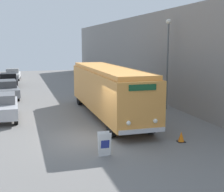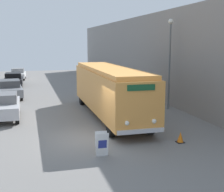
% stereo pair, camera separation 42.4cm
% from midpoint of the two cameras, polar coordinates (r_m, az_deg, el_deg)
% --- Properties ---
extents(ground_plane, '(80.00, 80.00, 0.00)m').
position_cam_midpoint_polar(ground_plane, '(15.56, -2.76, -7.84)').
color(ground_plane, slate).
extents(building_wall_right, '(0.30, 60.00, 7.15)m').
position_cam_midpoint_polar(building_wall_right, '(26.73, 8.40, 7.22)').
color(building_wall_right, gray).
rests_on(building_wall_right, ground_plane).
extents(vintage_bus, '(2.43, 11.60, 3.16)m').
position_cam_midpoint_polar(vintage_bus, '(19.81, 0.13, 1.32)').
color(vintage_bus, black).
rests_on(vintage_bus, ground_plane).
extents(sign_board, '(0.52, 0.38, 1.03)m').
position_cam_midpoint_polar(sign_board, '(13.18, -0.92, -8.83)').
color(sign_board, gray).
rests_on(sign_board, ground_plane).
extents(streetlamp, '(0.36, 0.36, 6.31)m').
position_cam_midpoint_polar(streetlamp, '(22.31, 11.09, 8.02)').
color(streetlamp, '#595E60').
rests_on(streetlamp, ground_plane).
extents(parked_car_near, '(1.78, 4.38, 1.59)m').
position_cam_midpoint_polar(parked_car_near, '(20.42, -18.44, -1.74)').
color(parked_car_near, black).
rests_on(parked_car_near, ground_plane).
extents(parked_car_mid, '(2.25, 4.74, 1.55)m').
position_cam_midpoint_polar(parked_car_mid, '(28.04, -17.72, 1.24)').
color(parked_car_mid, black).
rests_on(parked_car_mid, ground_plane).
extents(parked_car_far, '(1.98, 4.26, 1.43)m').
position_cam_midpoint_polar(parked_car_far, '(35.84, -17.26, 2.91)').
color(parked_car_far, black).
rests_on(parked_car_far, ground_plane).
extents(parked_car_distant, '(1.92, 4.24, 1.45)m').
position_cam_midpoint_polar(parked_car_distant, '(41.93, -16.52, 3.90)').
color(parked_car_distant, black).
rests_on(parked_car_distant, ground_plane).
extents(traffic_cone, '(0.36, 0.36, 0.51)m').
position_cam_midpoint_polar(traffic_cone, '(15.33, 13.17, -7.38)').
color(traffic_cone, black).
rests_on(traffic_cone, ground_plane).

